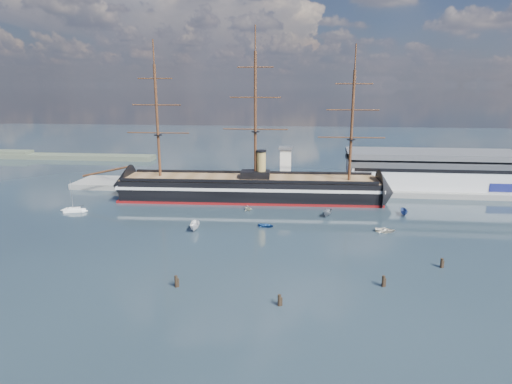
# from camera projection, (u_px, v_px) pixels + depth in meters

# --- Properties ---
(ground) EXTENTS (600.00, 600.00, 0.00)m
(ground) POSITION_uv_depth(u_px,v_px,m) (271.00, 217.00, 130.24)
(ground) COLOR #1A252D
(ground) RESTS_ON ground
(quay) EXTENTS (180.00, 18.00, 2.00)m
(quay) POSITION_uv_depth(u_px,v_px,m) (304.00, 190.00, 163.96)
(quay) COLOR slate
(quay) RESTS_ON ground
(warehouse) EXTENTS (63.00, 21.00, 11.60)m
(warehouse) POSITION_uv_depth(u_px,v_px,m) (432.00, 170.00, 161.02)
(warehouse) COLOR #B7BABC
(warehouse) RESTS_ON ground
(quay_tower) EXTENTS (5.00, 5.00, 15.00)m
(quay_tower) POSITION_uv_depth(u_px,v_px,m) (286.00, 166.00, 159.41)
(quay_tower) COLOR silver
(quay_tower) RESTS_ON ground
(shoreline) EXTENTS (120.00, 10.00, 4.00)m
(shoreline) POSITION_uv_depth(u_px,v_px,m) (32.00, 155.00, 235.66)
(shoreline) COLOR #3F4C38
(shoreline) RESTS_ON ground
(warship) EXTENTS (113.18, 19.70, 53.94)m
(warship) POSITION_uv_depth(u_px,v_px,m) (245.00, 188.00, 149.64)
(warship) COLOR black
(warship) RESTS_ON ground
(sailboat) EXTENTS (6.70, 3.31, 10.30)m
(sailboat) POSITION_uv_depth(u_px,v_px,m) (74.00, 210.00, 135.34)
(sailboat) COLOR white
(sailboat) RESTS_ON ground
(motorboat_a) EXTENTS (7.52, 3.40, 2.92)m
(motorboat_a) POSITION_uv_depth(u_px,v_px,m) (195.00, 230.00, 118.29)
(motorboat_a) COLOR white
(motorboat_a) RESTS_ON ground
(motorboat_b) EXTENTS (1.76, 3.01, 1.32)m
(motorboat_b) POSITION_uv_depth(u_px,v_px,m) (266.00, 227.00, 121.15)
(motorboat_b) COLOR navy
(motorboat_b) RESTS_ON ground
(motorboat_c) EXTENTS (6.45, 4.31, 2.42)m
(motorboat_c) POSITION_uv_depth(u_px,v_px,m) (327.00, 216.00, 131.04)
(motorboat_c) COLOR slate
(motorboat_c) RESTS_ON ground
(motorboat_d) EXTENTS (5.29, 5.32, 1.92)m
(motorboat_d) POSITION_uv_depth(u_px,v_px,m) (248.00, 211.00, 136.94)
(motorboat_d) COLOR beige
(motorboat_d) RESTS_ON ground
(motorboat_e) EXTENTS (1.67, 3.41, 1.53)m
(motorboat_e) POSITION_uv_depth(u_px,v_px,m) (385.00, 232.00, 116.95)
(motorboat_e) COLOR white
(motorboat_e) RESTS_ON ground
(motorboat_f) EXTENTS (6.29, 2.74, 2.45)m
(motorboat_f) POSITION_uv_depth(u_px,v_px,m) (404.00, 215.00, 131.89)
(motorboat_f) COLOR navy
(motorboat_f) RESTS_ON ground
(piling_near_left) EXTENTS (0.64, 0.64, 3.13)m
(piling_near_left) POSITION_uv_depth(u_px,v_px,m) (176.00, 287.00, 85.04)
(piling_near_left) COLOR black
(piling_near_left) RESTS_ON ground
(piling_near_mid) EXTENTS (0.64, 0.64, 2.88)m
(piling_near_mid) POSITION_uv_depth(u_px,v_px,m) (279.00, 306.00, 77.82)
(piling_near_mid) COLOR black
(piling_near_mid) RESTS_ON ground
(piling_near_right) EXTENTS (0.64, 0.64, 3.06)m
(piling_near_right) POSITION_uv_depth(u_px,v_px,m) (383.00, 287.00, 85.16)
(piling_near_right) COLOR black
(piling_near_right) RESTS_ON ground
(piling_far_right) EXTENTS (0.64, 0.64, 2.88)m
(piling_far_right) POSITION_uv_depth(u_px,v_px,m) (441.00, 268.00, 94.05)
(piling_far_right) COLOR black
(piling_far_right) RESTS_ON ground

